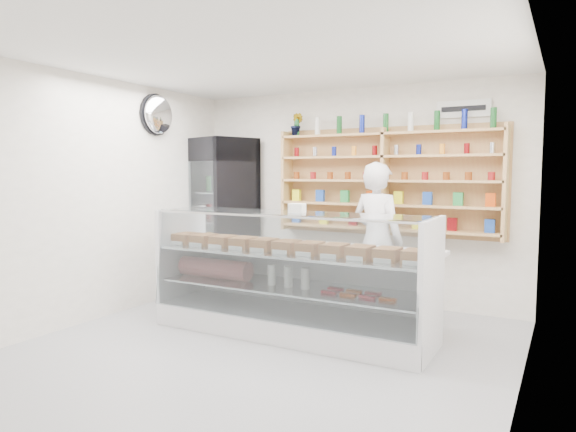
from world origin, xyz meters
The scene contains 8 objects.
room centered at (0.00, 0.00, 1.40)m, with size 5.00×5.00×5.00m.
display_counter centered at (0.00, 0.79, 0.36)m, with size 2.97×0.89×1.29m.
shop_worker centered at (0.58, 1.83, 0.91)m, with size 0.66×0.44×1.82m, color silver.
drinks_cooler centered at (-1.85, 2.14, 1.10)m, with size 0.98×0.97×2.19m.
wall_shelving centered at (0.50, 2.34, 1.59)m, with size 2.84×0.28×1.33m.
potted_plant centered at (-0.75, 2.34, 2.35)m, with size 0.17×0.14×0.31m, color #1E6626.
security_mirror centered at (-2.17, 1.20, 2.45)m, with size 0.15×0.50×0.50m, color silver.
wall_sign centered at (1.40, 2.47, 2.45)m, with size 0.62×0.03×0.20m, color white.
Camera 1 is at (2.53, -3.88, 1.71)m, focal length 32.00 mm.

